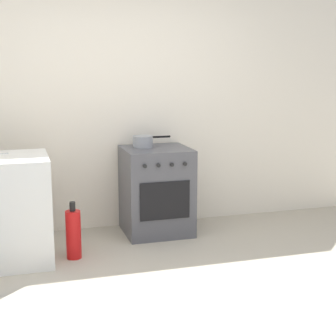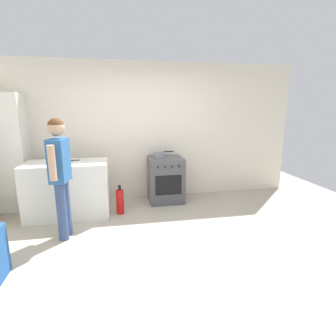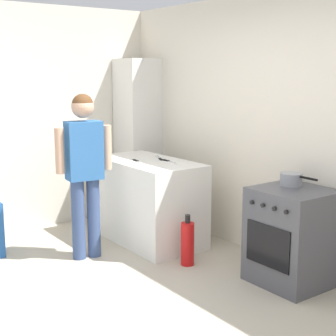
{
  "view_description": "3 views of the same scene",
  "coord_description": "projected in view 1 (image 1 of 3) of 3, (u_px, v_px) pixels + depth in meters",
  "views": [
    {
      "loc": [
        -0.95,
        -3.17,
        1.63
      ],
      "look_at": [
        0.27,
        0.9,
        0.79
      ],
      "focal_mm": 55.0,
      "sensor_mm": 36.0,
      "label": 1
    },
    {
      "loc": [
        -0.51,
        -3.16,
        1.76
      ],
      "look_at": [
        0.26,
        0.83,
        0.82
      ],
      "focal_mm": 28.0,
      "sensor_mm": 36.0,
      "label": 2
    },
    {
      "loc": [
        3.2,
        -1.82,
        1.85
      ],
      "look_at": [
        -0.24,
        0.67,
        1.04
      ],
      "focal_mm": 55.0,
      "sensor_mm": 36.0,
      "label": 3
    }
  ],
  "objects": [
    {
      "name": "pot",
      "position": [
        143.0,
        141.0,
        5.02
      ],
      "size": [
        0.38,
        0.2,
        0.11
      ],
      "color": "gray",
      "rests_on": "oven_left"
    },
    {
      "name": "back_wall",
      "position": [
        112.0,
        100.0,
        5.14
      ],
      "size": [
        6.0,
        0.1,
        2.6
      ],
      "primitive_type": "cube",
      "color": "silver",
      "rests_on": "ground"
    },
    {
      "name": "fire_extinguisher",
      "position": [
        73.0,
        234.0,
        4.41
      ],
      "size": [
        0.13,
        0.13,
        0.5
      ],
      "color": "red",
      "rests_on": "ground"
    },
    {
      "name": "oven_left",
      "position": [
        156.0,
        191.0,
        5.06
      ],
      "size": [
        0.64,
        0.62,
        0.85
      ],
      "color": "#4C4C51",
      "rests_on": "ground"
    },
    {
      "name": "ground_plane",
      "position": [
        168.0,
        306.0,
        3.56
      ],
      "size": [
        8.0,
        8.0,
        0.0
      ],
      "primitive_type": "plane",
      "color": "#ADA38E"
    }
  ]
}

